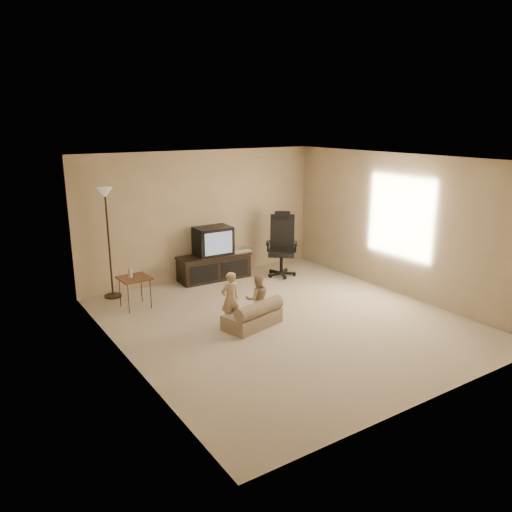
{
  "coord_description": "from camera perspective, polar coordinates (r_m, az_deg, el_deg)",
  "views": [
    {
      "loc": [
        -4.34,
        -5.87,
        3.04
      ],
      "look_at": [
        -0.14,
        0.6,
        0.94
      ],
      "focal_mm": 35.0,
      "sensor_mm": 36.0,
      "label": 1
    }
  ],
  "objects": [
    {
      "name": "side_table",
      "position": [
        8.49,
        -13.79,
        -2.49
      ],
      "size": [
        0.5,
        0.5,
        0.72
      ],
      "rotation": [
        0.0,
        0.0,
        0.04
      ],
      "color": "brown",
      "rests_on": "floor"
    },
    {
      "name": "tv_stand",
      "position": [
        9.82,
        -4.84,
        -0.18
      ],
      "size": [
        1.48,
        0.59,
        1.05
      ],
      "rotation": [
        0.0,
        0.0,
        -0.03
      ],
      "color": "black",
      "rests_on": "floor"
    },
    {
      "name": "floor",
      "position": [
        7.91,
        3.27,
        -7.37
      ],
      "size": [
        5.5,
        5.5,
        0.0
      ],
      "primitive_type": "plane",
      "color": "#C3B59B",
      "rests_on": "ground"
    },
    {
      "name": "toddler_left",
      "position": [
        7.57,
        -2.96,
        -4.94
      ],
      "size": [
        0.32,
        0.23,
        0.86
      ],
      "primitive_type": "imported",
      "rotation": [
        0.0,
        0.0,
        3.12
      ],
      "color": "tan",
      "rests_on": "floor"
    },
    {
      "name": "floor_lamp",
      "position": [
        8.91,
        -16.67,
        4.14
      ],
      "size": [
        0.3,
        0.3,
        1.95
      ],
      "color": "black",
      "rests_on": "floor"
    },
    {
      "name": "office_chair",
      "position": [
        10.07,
        2.95,
        0.37
      ],
      "size": [
        0.82,
        0.82,
        1.28
      ],
      "rotation": [
        0.0,
        0.0,
        -0.67
      ],
      "color": "black",
      "rests_on": "floor"
    },
    {
      "name": "toddler_right",
      "position": [
        7.69,
        0.15,
        -4.91
      ],
      "size": [
        0.43,
        0.33,
        0.78
      ],
      "primitive_type": "imported",
      "rotation": [
        0.0,
        0.0,
        2.79
      ],
      "color": "tan",
      "rests_on": "floor"
    },
    {
      "name": "child_sofa",
      "position": [
        7.61,
        -0.22,
        -6.87
      ],
      "size": [
        0.97,
        0.69,
        0.43
      ],
      "rotation": [
        0.0,
        0.0,
        0.24
      ],
      "color": "gray",
      "rests_on": "floor"
    },
    {
      "name": "room_shell",
      "position": [
        7.46,
        3.45,
        3.46
      ],
      "size": [
        5.5,
        5.5,
        5.5
      ],
      "color": "white",
      "rests_on": "floor"
    }
  ]
}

